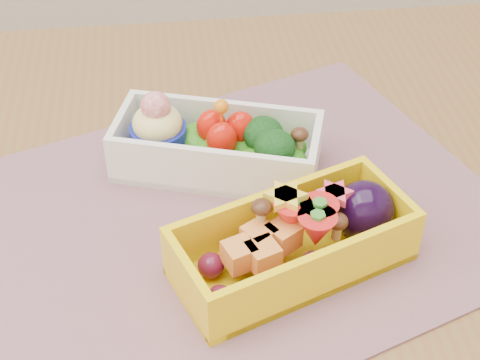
{
  "coord_description": "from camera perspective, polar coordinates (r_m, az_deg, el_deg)",
  "views": [
    {
      "loc": [
        -0.03,
        -0.43,
        1.19
      ],
      "look_at": [
        0.03,
        0.04,
        0.79
      ],
      "focal_mm": 55.08,
      "sensor_mm": 36.0,
      "label": 1
    }
  ],
  "objects": [
    {
      "name": "placemat",
      "position": [
        0.64,
        -0.62,
        -3.0
      ],
      "size": [
        0.55,
        0.48,
        0.0
      ],
      "primitive_type": "cube",
      "rotation": [
        0.0,
        0.0,
        0.35
      ],
      "color": "#92646A",
      "rests_on": "table"
    },
    {
      "name": "bento_white",
      "position": [
        0.67,
        -1.87,
        2.7
      ],
      "size": [
        0.2,
        0.13,
        0.08
      ],
      "rotation": [
        0.0,
        0.0,
        -0.31
      ],
      "color": "white",
      "rests_on": "placemat"
    },
    {
      "name": "bento_yellow",
      "position": [
        0.58,
        4.51,
        -4.68
      ],
      "size": [
        0.21,
        0.14,
        0.06
      ],
      "rotation": [
        0.0,
        0.0,
        0.37
      ],
      "color": "yellow",
      "rests_on": "placemat"
    },
    {
      "name": "table",
      "position": [
        0.69,
        -2.09,
        -11.26
      ],
      "size": [
        1.2,
        0.8,
        0.75
      ],
      "color": "brown",
      "rests_on": "ground"
    }
  ]
}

